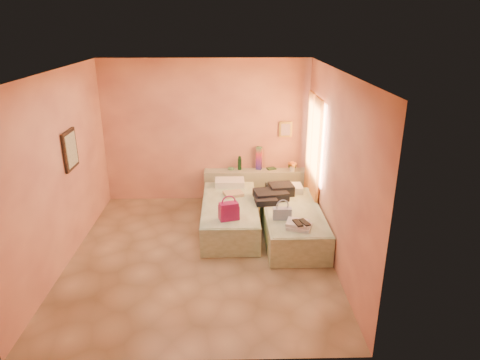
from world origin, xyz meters
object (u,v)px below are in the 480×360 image
object	(u,v)px
magenta_handbag	(229,211)
bed_right	(292,223)
bed_left	(230,215)
flower_vase	(292,165)
blue_handbag	(282,214)
towel_stack	(299,225)
water_bottle	(240,163)
headboard_ledge	(256,186)
green_book	(271,169)

from	to	relation	value
magenta_handbag	bed_right	bearing A→B (deg)	1.67
bed_left	flower_vase	distance (m)	1.77
bed_left	magenta_handbag	bearing A→B (deg)	-91.71
magenta_handbag	blue_handbag	size ratio (longest dim) A/B	1.05
magenta_handbag	towel_stack	xyz separation A→B (m)	(1.06, -0.33, -0.09)
bed_left	blue_handbag	bearing A→B (deg)	-39.74
bed_right	magenta_handbag	xyz separation A→B (m)	(-1.06, -0.34, 0.39)
bed_left	towel_stack	size ratio (longest dim) A/B	5.71
magenta_handbag	towel_stack	size ratio (longest dim) A/B	0.88
water_bottle	towel_stack	bearing A→B (deg)	-69.62
towel_stack	bed_right	bearing A→B (deg)	89.93
headboard_ledge	bed_left	distance (m)	1.34
headboard_ledge	flower_vase	xyz separation A→B (m)	(0.71, -0.07, 0.44)
bed_left	bed_right	xyz separation A→B (m)	(1.05, -0.32, 0.00)
flower_vase	green_book	bearing A→B (deg)	162.13
bed_left	bed_right	distance (m)	1.10
bed_left	blue_handbag	distance (m)	1.12
towel_stack	flower_vase	bearing A→B (deg)	85.09
bed_right	flower_vase	xyz separation A→B (m)	(0.18, 1.49, 0.52)
bed_right	towel_stack	distance (m)	0.74
bed_right	flower_vase	size ratio (longest dim) A/B	8.39
flower_vase	blue_handbag	size ratio (longest dim) A/B	0.82
bed_right	blue_handbag	distance (m)	0.54
bed_right	magenta_handbag	world-z (taller)	magenta_handbag
towel_stack	bed_left	bearing A→B (deg)	136.42
flower_vase	blue_handbag	bearing A→B (deg)	-102.50
magenta_handbag	blue_handbag	bearing A→B (deg)	-16.82
magenta_handbag	bed_left	bearing A→B (deg)	72.79
water_bottle	blue_handbag	xyz separation A→B (m)	(0.63, -1.96, -0.19)
bed_left	green_book	world-z (taller)	green_book
bed_left	magenta_handbag	world-z (taller)	magenta_handbag
headboard_ledge	blue_handbag	size ratio (longest dim) A/B	7.04
headboard_ledge	green_book	world-z (taller)	green_book
bed_right	green_book	world-z (taller)	green_book
headboard_ledge	blue_handbag	world-z (taller)	blue_handbag
water_bottle	blue_handbag	world-z (taller)	water_bottle
headboard_ledge	towel_stack	world-z (taller)	headboard_ledge
headboard_ledge	bed_left	world-z (taller)	headboard_ledge
bed_right	green_book	bearing A→B (deg)	97.05
headboard_ledge	water_bottle	world-z (taller)	water_bottle
green_book	bed_left	bearing A→B (deg)	-144.44
bed_left	blue_handbag	size ratio (longest dim) A/B	6.87
bed_right	towel_stack	world-z (taller)	towel_stack
water_bottle	magenta_handbag	world-z (taller)	water_bottle
magenta_handbag	blue_handbag	distance (m)	0.84
water_bottle	blue_handbag	distance (m)	2.07
water_bottle	blue_handbag	size ratio (longest dim) A/B	0.91
blue_handbag	green_book	bearing A→B (deg)	91.02
bed_right	flower_vase	distance (m)	1.59
headboard_ledge	bed_right	xyz separation A→B (m)	(0.52, -1.56, -0.08)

